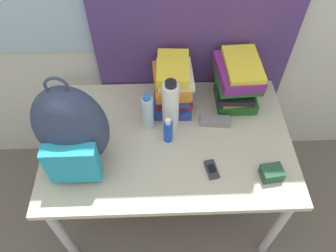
{
  "coord_description": "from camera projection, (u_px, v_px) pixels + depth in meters",
  "views": [
    {
      "loc": [
        -0.03,
        -0.57,
        2.02
      ],
      "look_at": [
        0.0,
        0.39,
        0.8
      ],
      "focal_mm": 35.0,
      "sensor_mm": 36.0,
      "label": 1
    }
  ],
  "objects": [
    {
      "name": "book_stack_left",
      "position": [
        173.0,
        85.0,
        1.69
      ],
      "size": [
        0.21,
        0.27,
        0.27
      ],
      "color": "navy",
      "rests_on": "desk"
    },
    {
      "name": "backpack",
      "position": [
        72.0,
        131.0,
        1.38
      ],
      "size": [
        0.32,
        0.25,
        0.52
      ],
      "color": "#2D3851",
      "rests_on": "desk"
    },
    {
      "name": "sunglasses_case",
      "position": [
        215.0,
        121.0,
        1.68
      ],
      "size": [
        0.15,
        0.07,
        0.04
      ],
      "color": "gray",
      "rests_on": "desk"
    },
    {
      "name": "camera_pouch",
      "position": [
        272.0,
        173.0,
        1.48
      ],
      "size": [
        0.1,
        0.09,
        0.06
      ],
      "color": "#234C33",
      "rests_on": "desk"
    },
    {
      "name": "desk",
      "position": [
        168.0,
        148.0,
        1.7
      ],
      "size": [
        1.23,
        0.79,
        0.7
      ],
      "color": "#B7B299",
      "rests_on": "ground_plane"
    },
    {
      "name": "water_bottle",
      "position": [
        148.0,
        112.0,
        1.6
      ],
      "size": [
        0.06,
        0.06,
        0.22
      ],
      "color": "silver",
      "rests_on": "desk"
    },
    {
      "name": "book_stack_center",
      "position": [
        237.0,
        82.0,
        1.68
      ],
      "size": [
        0.23,
        0.3,
        0.27
      ],
      "color": "#1E5623",
      "rests_on": "desk"
    },
    {
      "name": "cell_phone",
      "position": [
        212.0,
        169.0,
        1.52
      ],
      "size": [
        0.07,
        0.1,
        0.02
      ],
      "color": "#2D2D33",
      "rests_on": "desk"
    },
    {
      "name": "sports_bottle",
      "position": [
        171.0,
        105.0,
        1.58
      ],
      "size": [
        0.08,
        0.08,
        0.3
      ],
      "color": "white",
      "rests_on": "desk"
    },
    {
      "name": "sunscreen_bottle",
      "position": [
        169.0,
        131.0,
        1.58
      ],
      "size": [
        0.04,
        0.04,
        0.15
      ],
      "color": "blue",
      "rests_on": "desk"
    }
  ]
}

